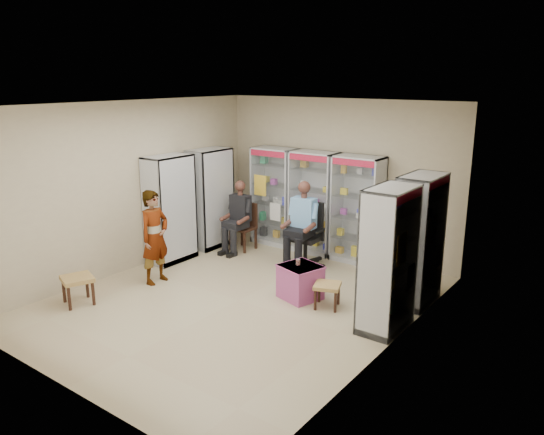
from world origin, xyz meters
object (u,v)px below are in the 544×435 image
Objects in this scene: cabinet_right_far at (419,240)px; cabinet_back_left at (275,196)px; cabinet_left_near at (170,209)px; wooden_chair at (243,227)px; cabinet_back_mid at (314,203)px; pink_trunk at (300,282)px; woven_stool_a at (327,296)px; cabinet_back_right at (357,210)px; cabinet_left_far at (210,198)px; standing_man at (155,237)px; seated_shopkeeper at (304,227)px; woven_stool_b at (78,290)px; office_chair at (306,235)px; cabinet_right_near at (388,260)px.

cabinet_back_left is at bearing 72.25° from cabinet_right_far.
wooden_chair is (0.68, 1.30, -0.53)m from cabinet_left_near.
pink_trunk is (1.07, -2.08, -0.73)m from cabinet_back_mid.
cabinet_back_right is at bearing 106.75° from woven_stool_a.
cabinet_left_far is at bearing -135.00° from cabinet_back_left.
cabinet_left_near is 1.13m from standing_man.
wooden_chair is (-1.20, -0.73, -0.53)m from cabinet_back_mid.
cabinet_right_far is 4.55m from cabinet_left_near.
cabinet_back_left and cabinet_back_right have the same top height.
cabinet_right_far reaches higher than pink_trunk.
seated_shopkeeper is 3.40× the size of woven_stool_b.
cabinet_back_left reaches higher than pink_trunk.
cabinet_left_far is 2.24m from office_chair.
cabinet_right_near is at bearing -5.92° from woven_stool_a.
cabinet_right_far is 3.84m from wooden_chair.
wooden_chair is (-3.78, 0.40, -0.53)m from cabinet_right_far.
pink_trunk is at bearing 89.04° from cabinet_left_near.
cabinet_back_left and cabinet_left_far have the same top height.
cabinet_left_far is at bearing 87.43° from cabinet_right_far.
office_chair is 0.74× the size of standing_man.
cabinet_left_near reaches higher than pink_trunk.
cabinet_back_right reaches higher than office_chair.
cabinet_back_left is 4.18m from cabinet_right_near.
cabinet_back_left reaches higher than seated_shopkeeper.
cabinet_left_far is 0.89m from wooden_chair.
cabinet_left_near is (-1.88, -2.03, 0.00)m from cabinet_back_mid.
pink_trunk is at bearing -62.53° from seated_shopkeeper.
cabinet_back_mid is 2.78m from woven_stool_a.
cabinet_back_right is 1.08m from office_chair.
seated_shopkeeper is 0.94× the size of standing_man.
cabinet_left_near is (-2.83, -2.03, 0.00)m from cabinet_back_right.
cabinet_back_mid and cabinet_right_near have the same top height.
office_chair is 2.10× the size of pink_trunk.
cabinet_back_right is 1.00× the size of cabinet_left_near.
cabinet_left_far is 1.00× the size of cabinet_left_near.
cabinet_right_near is 1.68m from pink_trunk.
cabinet_right_far is (2.58, -1.13, 0.00)m from cabinet_back_mid.
standing_man is at bearing 33.34° from cabinet_left_near.
cabinet_back_right is at bearing 55.27° from cabinet_right_far.
cabinet_right_far is 2.13× the size of wooden_chair.
standing_man is (-1.58, -2.19, 0.21)m from office_chair.
cabinet_left_far reaches higher than pink_trunk.
cabinet_right_near is 4.10m from wooden_chair.
cabinet_back_mid is 0.91m from seated_shopkeeper.
standing_man reaches higher than seated_shopkeeper.
cabinet_left_far is 2.13× the size of wooden_chair.
office_chair reaches higher than pink_trunk.
cabinet_right_near is (0.00, -1.10, 0.00)m from cabinet_right_far.
seated_shopkeeper is at bearing 121.01° from pink_trunk.
cabinet_left_near is 4.54× the size of woven_stool_b.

